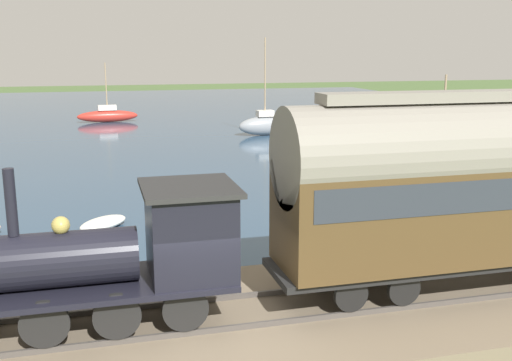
% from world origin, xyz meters
% --- Properties ---
extents(ground_plane, '(200.00, 200.00, 0.00)m').
position_xyz_m(ground_plane, '(0.00, 0.00, 0.00)').
color(ground_plane, '#476033').
extents(harbor_water, '(80.00, 80.00, 0.01)m').
position_xyz_m(harbor_water, '(43.75, 0.00, 0.00)').
color(harbor_water, '#2D4760').
rests_on(harbor_water, ground).
extents(rail_embankment, '(5.69, 56.00, 0.56)m').
position_xyz_m(rail_embankment, '(0.61, 0.00, 0.22)').
color(rail_embankment, '#756651').
rests_on(rail_embankment, ground).
extents(steam_locomotive, '(2.15, 5.47, 3.36)m').
position_xyz_m(steam_locomotive, '(0.61, 1.42, 2.12)').
color(steam_locomotive, black).
rests_on(steam_locomotive, rail_embankment).
extents(passenger_coach, '(2.25, 10.11, 4.66)m').
position_xyz_m(passenger_coach, '(0.61, -6.59, 3.14)').
color(passenger_coach, black).
rests_on(passenger_coach, rail_embankment).
extents(sailboat_red, '(1.42, 5.22, 5.07)m').
position_xyz_m(sailboat_red, '(42.20, 1.17, 0.59)').
color(sailboat_red, '#B72D23').
rests_on(sailboat_red, harbor_water).
extents(sailboat_black, '(1.91, 6.15, 5.03)m').
position_xyz_m(sailboat_black, '(13.01, -13.35, 0.55)').
color(sailboat_black, black).
rests_on(sailboat_black, harbor_water).
extents(sailboat_gray, '(1.60, 4.10, 7.00)m').
position_xyz_m(sailboat_gray, '(30.81, -9.83, 0.77)').
color(sailboat_gray, gray).
rests_on(sailboat_gray, harbor_water).
extents(rowboat_near_shore, '(2.08, 2.10, 0.37)m').
position_xyz_m(rowboat_near_shore, '(9.52, 2.04, 0.19)').
color(rowboat_near_shore, silver).
rests_on(rowboat_near_shore, harbor_water).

